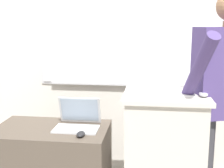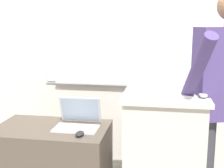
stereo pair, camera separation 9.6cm
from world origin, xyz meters
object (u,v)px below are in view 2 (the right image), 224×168
object	(u,v)px
laptop	(79,117)
wireless_keyboard	(162,94)
computer_mouse_by_laptop	(80,134)
lectern_podium	(163,161)
computer_mouse_by_keyboard	(203,95)

from	to	relation	value
laptop	wireless_keyboard	world-z (taller)	wireless_keyboard
laptop	computer_mouse_by_laptop	xyz separation A→B (m)	(0.07, -0.21, -0.05)
wireless_keyboard	computer_mouse_by_laptop	size ratio (longest dim) A/B	4.35
lectern_podium	wireless_keyboard	distance (m)	0.53
laptop	wireless_keyboard	bearing A→B (deg)	-10.36
wireless_keyboard	computer_mouse_by_laptop	xyz separation A→B (m)	(-0.57, -0.09, -0.29)
lectern_podium	wireless_keyboard	size ratio (longest dim) A/B	2.39
laptop	wireless_keyboard	xyz separation A→B (m)	(0.64, -0.12, 0.24)
lectern_podium	computer_mouse_by_laptop	bearing A→B (deg)	-165.23
lectern_podium	wireless_keyboard	bearing A→B (deg)	-109.35
laptop	computer_mouse_by_laptop	world-z (taller)	laptop
computer_mouse_by_laptop	computer_mouse_by_keyboard	xyz separation A→B (m)	(0.85, 0.09, 0.30)
laptop	computer_mouse_by_keyboard	distance (m)	0.95
computer_mouse_by_laptop	wireless_keyboard	bearing A→B (deg)	9.09
lectern_podium	computer_mouse_by_laptop	size ratio (longest dim) A/B	10.39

